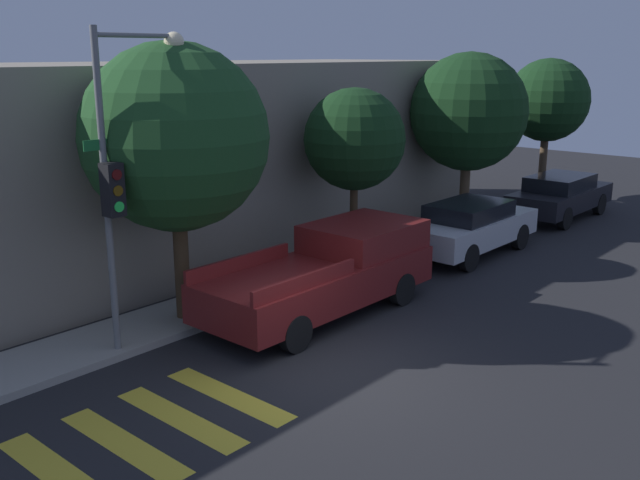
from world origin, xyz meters
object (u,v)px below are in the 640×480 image
object	(u,v)px
tree_midblock	(355,140)
tree_behind_truck	(548,101)
sedan_middle	(560,195)
sedan_near_corner	(470,226)
pickup_truck	(329,271)
tree_far_end	(469,112)
tree_near_corner	(175,138)
traffic_light_pole	(125,154)

from	to	relation	value
tree_midblock	tree_behind_truck	size ratio (longest dim) A/B	0.88
tree_midblock	tree_behind_truck	bearing A→B (deg)	0.00
sedan_middle	sedan_near_corner	bearing A→B (deg)	180.00
pickup_truck	tree_far_end	xyz separation A→B (m)	(8.45, 1.74, 2.66)
sedan_near_corner	pickup_truck	bearing A→B (deg)	-180.00
tree_near_corner	traffic_light_pole	bearing A→B (deg)	-161.80
pickup_truck	sedan_near_corner	xyz separation A→B (m)	(5.79, 0.00, -0.10)
traffic_light_pole	tree_near_corner	size ratio (longest dim) A/B	1.03
tree_near_corner	tree_midblock	bearing A→B (deg)	-0.00
tree_midblock	tree_far_end	distance (m)	5.47
sedan_middle	tree_midblock	bearing A→B (deg)	168.55
sedan_middle	tree_near_corner	world-z (taller)	tree_near_corner
traffic_light_pole	tree_midblock	distance (m)	6.87
sedan_near_corner	tree_far_end	size ratio (longest dim) A/B	0.84
sedan_near_corner	tree_midblock	world-z (taller)	tree_midblock
pickup_truck	tree_near_corner	world-z (taller)	tree_near_corner
traffic_light_pole	tree_near_corner	distance (m)	1.51
pickup_truck	tree_near_corner	bearing A→B (deg)	144.37
sedan_near_corner	sedan_middle	xyz separation A→B (m)	(5.79, -0.00, -0.01)
sedan_middle	tree_near_corner	distance (m)	14.43
tree_far_end	tree_behind_truck	distance (m)	5.54
traffic_light_pole	pickup_truck	distance (m)	4.89
tree_midblock	tree_far_end	world-z (taller)	tree_far_end
tree_midblock	tree_behind_truck	xyz separation A→B (m)	(11.00, 0.00, 0.41)
tree_near_corner	tree_midblock	size ratio (longest dim) A/B	1.23
sedan_near_corner	tree_far_end	world-z (taller)	tree_far_end
traffic_light_pole	tree_behind_truck	xyz separation A→B (m)	(17.85, 0.47, 0.01)
tree_midblock	pickup_truck	bearing A→B (deg)	-149.75
sedan_near_corner	tree_midblock	xyz separation A→B (m)	(-2.80, 1.74, 2.42)
pickup_truck	tree_far_end	size ratio (longest dim) A/B	1.01
tree_near_corner	pickup_truck	bearing A→B (deg)	-35.63
tree_far_end	traffic_light_pole	bearing A→B (deg)	-177.81
sedan_middle	tree_far_end	bearing A→B (deg)	150.98
traffic_light_pole	sedan_near_corner	world-z (taller)	traffic_light_pole
traffic_light_pole	tree_behind_truck	world-z (taller)	traffic_light_pole
traffic_light_pole	sedan_near_corner	bearing A→B (deg)	-7.51
traffic_light_pole	sedan_middle	world-z (taller)	traffic_light_pole
traffic_light_pole	tree_midblock	xyz separation A→B (m)	(6.85, 0.47, -0.41)
pickup_truck	tree_behind_truck	size ratio (longest dim) A/B	1.06
traffic_light_pole	tree_midblock	world-z (taller)	traffic_light_pole
tree_midblock	tree_behind_truck	distance (m)	11.01
traffic_light_pole	tree_near_corner	world-z (taller)	traffic_light_pole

